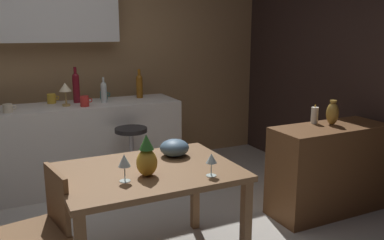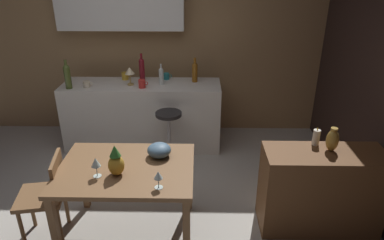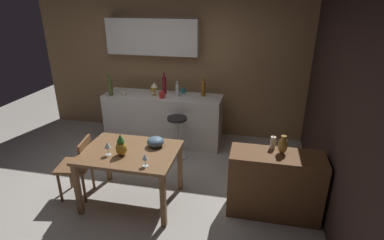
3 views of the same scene
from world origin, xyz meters
The scene contains 23 objects.
ground_plane centered at (0.00, 0.00, 0.00)m, with size 9.00×9.00×0.00m, color #B7B2A8.
wall_kitchen_back centered at (-0.06, 2.08, 1.41)m, with size 5.20×0.33×2.60m.
wall_side_right centered at (2.55, 0.30, 1.30)m, with size 0.10×4.40×2.60m, color #33231E.
dining_table centered at (0.12, -0.29, 0.65)m, with size 1.19×0.87×0.74m.
kitchen_counter centered at (-0.01, 1.50, 0.45)m, with size 2.10×0.60×0.90m, color silver.
sideboard_cabinet centered at (1.91, -0.14, 0.41)m, with size 1.10×0.44×0.82m, color brown.
chair_near_window centered at (-0.61, -0.33, 0.48)m, with size 0.46×0.46×0.83m.
bar_stool centered at (0.39, 0.98, 0.38)m, with size 0.34×0.34×0.72m.
wine_glass_left centered at (-0.09, -0.44, 0.87)m, with size 0.08×0.08×0.18m.
wine_glass_right centered at (0.44, -0.59, 0.85)m, with size 0.07×0.07×0.15m.
pineapple_centerpiece centered at (0.07, -0.40, 0.86)m, with size 0.14×0.14×0.28m.
fruit_bowl centered at (0.39, -0.10, 0.80)m, with size 0.22×0.22×0.13m, color slate.
wine_bottle_clear centered at (0.26, 1.50, 1.02)m, with size 0.06×0.06×0.27m.
wine_bottle_amber centered at (0.70, 1.61, 1.05)m, with size 0.07×0.07×0.33m.
wine_bottle_ruby centered at (-0.01, 1.61, 1.08)m, with size 0.07×0.07×0.38m.
wine_bottle_olive centered at (-0.90, 1.31, 1.07)m, with size 0.08×0.08×0.37m.
cup_teal centered at (0.31, 1.71, 0.94)m, with size 0.11×0.08×0.09m.
cup_red centered at (0.03, 1.35, 0.95)m, with size 0.12×0.09×0.11m.
cup_cream centered at (-0.69, 1.36, 0.94)m, with size 0.12×0.09×0.08m.
cup_mustard centered at (-0.25, 1.69, 0.95)m, with size 0.13×0.09×0.10m.
counter_lamp centered at (-0.14, 1.46, 1.08)m, with size 0.12×0.12×0.24m.
pillar_candle_tall centered at (1.85, 0.01, 0.90)m, with size 0.07×0.07×0.18m.
vase_brass centered at (1.95, -0.10, 0.93)m, with size 0.11×0.11×0.23m.
Camera 3 is at (1.59, -3.38, 2.53)m, focal length 28.23 mm.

